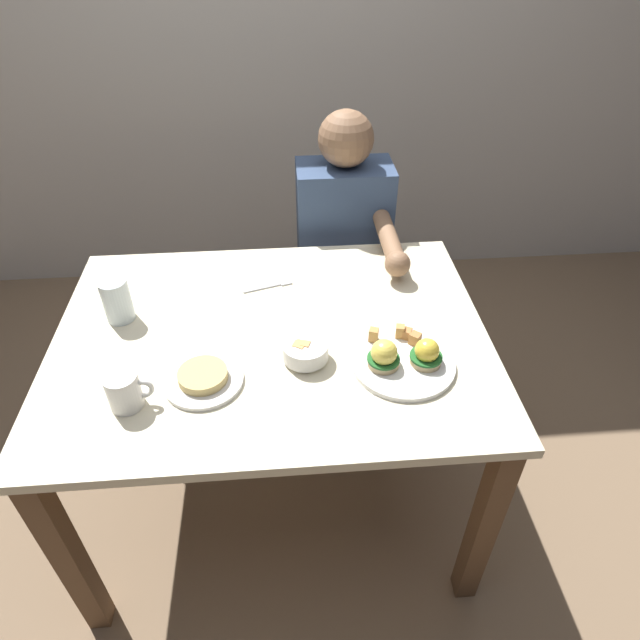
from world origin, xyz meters
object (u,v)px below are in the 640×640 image
side_plate (203,378)px  diner_person (345,245)px  dining_table (273,362)px  coffee_mug (124,390)px  eggs_benedict_plate (403,358)px  fruit_bowl (305,351)px  water_glass_near (117,302)px  fork (271,286)px

side_plate → diner_person: bearing=59.9°
dining_table → coffee_mug: 0.45m
side_plate → diner_person: diner_person is taller
dining_table → coffee_mug: size_ratio=10.76×
eggs_benedict_plate → fruit_bowl: bearing=170.8°
water_glass_near → side_plate: (0.26, -0.28, -0.04)m
eggs_benedict_plate → dining_table: bearing=155.5°
eggs_benedict_plate → fork: bearing=131.5°
eggs_benedict_plate → fork: size_ratio=1.76×
eggs_benedict_plate → coffee_mug: 0.69m
dining_table → coffee_mug: coffee_mug is taller
water_glass_near → coffee_mug: bearing=-76.3°
side_plate → diner_person: size_ratio=0.18×
eggs_benedict_plate → side_plate: bearing=-177.6°
fork → water_glass_near: water_glass_near is taller
water_glass_near → diner_person: size_ratio=0.11×
eggs_benedict_plate → water_glass_near: water_glass_near is taller
fork → side_plate: bearing=-113.3°
coffee_mug → fruit_bowl: bearing=15.8°
eggs_benedict_plate → coffee_mug: (-0.68, -0.08, 0.03)m
fruit_bowl → water_glass_near: water_glass_near is taller
fork → diner_person: bearing=53.5°
fruit_bowl → coffee_mug: bearing=-164.2°
fruit_bowl → water_glass_near: 0.56m
dining_table → fruit_bowl: bearing=-52.1°
fruit_bowl → coffee_mug: (-0.43, -0.12, 0.02)m
fork → coffee_mug: bearing=-126.9°
fruit_bowl → fork: 0.35m
dining_table → water_glass_near: (-0.43, 0.10, 0.16)m
eggs_benedict_plate → diner_person: (-0.06, 0.75, -0.11)m
water_glass_near → side_plate: 0.38m
fruit_bowl → water_glass_near: bearing=157.1°
water_glass_near → side_plate: water_glass_near is taller
fork → diner_person: (0.28, 0.37, -0.09)m
eggs_benedict_plate → fruit_bowl: 0.25m
dining_table → eggs_benedict_plate: bearing=-24.5°
fruit_bowl → eggs_benedict_plate: bearing=-9.2°
coffee_mug → side_plate: 0.19m
fork → water_glass_near: size_ratio=1.20×
coffee_mug → diner_person: (0.62, 0.84, -0.14)m
fruit_bowl → coffee_mug: coffee_mug is taller
eggs_benedict_plate → coffee_mug: bearing=-173.2°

